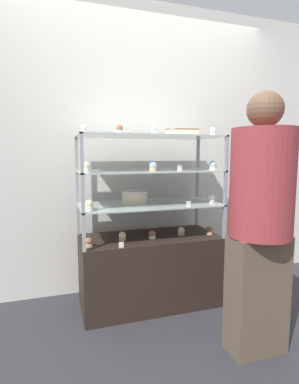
# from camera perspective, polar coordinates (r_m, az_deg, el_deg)

# --- Properties ---
(ground_plane) EXTENTS (20.00, 20.00, 0.00)m
(ground_plane) POSITION_cam_1_polar(r_m,az_deg,el_deg) (2.71, 0.00, -20.29)
(ground_plane) COLOR #2D2D33
(back_wall) EXTENTS (8.00, 0.05, 2.60)m
(back_wall) POSITION_cam_1_polar(r_m,az_deg,el_deg) (2.79, -2.53, 8.18)
(back_wall) COLOR silver
(back_wall) RESTS_ON ground_plane
(display_base) EXTENTS (1.13, 0.51, 0.58)m
(display_base) POSITION_cam_1_polar(r_m,az_deg,el_deg) (2.59, 0.00, -14.60)
(display_base) COLOR black
(display_base) RESTS_ON ground_plane
(display_riser_lower) EXTENTS (1.13, 0.51, 0.27)m
(display_riser_lower) POSITION_cam_1_polar(r_m,az_deg,el_deg) (2.44, 0.00, -2.62)
(display_riser_lower) COLOR #99999E
(display_riser_lower) RESTS_ON display_base
(display_riser_middle) EXTENTS (1.13, 0.51, 0.27)m
(display_riser_middle) POSITION_cam_1_polar(r_m,az_deg,el_deg) (2.41, 0.00, 3.79)
(display_riser_middle) COLOR #99999E
(display_riser_middle) RESTS_ON display_riser_lower
(display_riser_upper) EXTENTS (1.13, 0.51, 0.27)m
(display_riser_upper) POSITION_cam_1_polar(r_m,az_deg,el_deg) (2.41, 0.00, 10.28)
(display_riser_upper) COLOR #99999E
(display_riser_upper) RESTS_ON display_riser_middle
(layer_cake_centerpiece) EXTENTS (0.22, 0.22, 0.10)m
(layer_cake_centerpiece) POSITION_cam_1_polar(r_m,az_deg,el_deg) (2.48, -2.84, -0.91)
(layer_cake_centerpiece) COLOR beige
(layer_cake_centerpiece) RESTS_ON display_riser_lower
(sheet_cake_frosted) EXTENTS (0.24, 0.14, 0.06)m
(sheet_cake_frosted) POSITION_cam_1_polar(r_m,az_deg,el_deg) (2.49, 6.20, 11.20)
(sheet_cake_frosted) COLOR beige
(sheet_cake_frosted) RESTS_ON display_riser_upper
(cupcake_0) EXTENTS (0.06, 0.06, 0.07)m
(cupcake_0) POSITION_cam_1_polar(r_m,az_deg,el_deg) (2.26, -11.46, -9.37)
(cupcake_0) COLOR #CCB28C
(cupcake_0) RESTS_ON display_base
(cupcake_1) EXTENTS (0.06, 0.06, 0.07)m
(cupcake_1) POSITION_cam_1_polar(r_m,az_deg,el_deg) (2.39, -5.19, -8.40)
(cupcake_1) COLOR #CCB28C
(cupcake_1) RESTS_ON display_base
(cupcake_2) EXTENTS (0.06, 0.06, 0.07)m
(cupcake_2) POSITION_cam_1_polar(r_m,az_deg,el_deg) (2.42, 0.41, -8.13)
(cupcake_2) COLOR white
(cupcake_2) RESTS_ON display_base
(cupcake_3) EXTENTS (0.06, 0.06, 0.07)m
(cupcake_3) POSITION_cam_1_polar(r_m,az_deg,el_deg) (2.54, 6.05, -7.45)
(cupcake_3) COLOR #CCB28C
(cupcake_3) RESTS_ON display_base
(cupcake_4) EXTENTS (0.06, 0.06, 0.07)m
(cupcake_4) POSITION_cam_1_polar(r_m,az_deg,el_deg) (2.60, 11.31, -7.23)
(cupcake_4) COLOR #CCB28C
(cupcake_4) RESTS_ON display_base
(price_tag_0) EXTENTS (0.04, 0.00, 0.04)m
(price_tag_0) POSITION_cam_1_polar(r_m,az_deg,el_deg) (2.20, -5.40, -10.00)
(price_tag_0) COLOR white
(price_tag_0) RESTS_ON display_base
(cupcake_5) EXTENTS (0.06, 0.06, 0.07)m
(cupcake_5) POSITION_cam_1_polar(r_m,az_deg,el_deg) (2.20, -11.43, -2.43)
(cupcake_5) COLOR white
(cupcake_5) RESTS_ON display_riser_lower
(cupcake_6) EXTENTS (0.06, 0.06, 0.07)m
(cupcake_6) POSITION_cam_1_polar(r_m,az_deg,el_deg) (2.56, 11.68, -1.15)
(cupcake_6) COLOR beige
(cupcake_6) RESTS_ON display_riser_lower
(price_tag_1) EXTENTS (0.04, 0.00, 0.04)m
(price_tag_1) POSITION_cam_1_polar(r_m,az_deg,el_deg) (2.30, 7.42, -2.28)
(price_tag_1) COLOR white
(price_tag_1) RESTS_ON display_riser_lower
(cupcake_7) EXTENTS (0.06, 0.06, 0.07)m
(cupcake_7) POSITION_cam_1_polar(r_m,az_deg,el_deg) (2.17, -11.92, 4.65)
(cupcake_7) COLOR white
(cupcake_7) RESTS_ON display_riser_middle
(cupcake_8) EXTENTS (0.06, 0.06, 0.07)m
(cupcake_8) POSITION_cam_1_polar(r_m,az_deg,el_deg) (2.29, 0.67, 4.91)
(cupcake_8) COLOR #CCB28C
(cupcake_8) RESTS_ON display_riser_middle
(cupcake_9) EXTENTS (0.06, 0.06, 0.07)m
(cupcake_9) POSITION_cam_1_polar(r_m,az_deg,el_deg) (2.50, 11.98, 4.94)
(cupcake_9) COLOR beige
(cupcake_9) RESTS_ON display_riser_middle
(price_tag_2) EXTENTS (0.04, 0.00, 0.04)m
(price_tag_2) POSITION_cam_1_polar(r_m,az_deg,el_deg) (2.25, 5.76, 4.51)
(price_tag_2) COLOR white
(price_tag_2) RESTS_ON display_riser_middle
(cupcake_10) EXTENTS (0.05, 0.05, 0.07)m
(cupcake_10) POSITION_cam_1_polar(r_m,az_deg,el_deg) (2.27, -12.45, 11.58)
(cupcake_10) COLOR white
(cupcake_10) RESTS_ON display_riser_upper
(cupcake_11) EXTENTS (0.05, 0.05, 0.07)m
(cupcake_11) POSITION_cam_1_polar(r_m,az_deg,el_deg) (2.25, -5.71, 11.75)
(cupcake_11) COLOR white
(cupcake_11) RESTS_ON display_riser_upper
(cupcake_12) EXTENTS (0.05, 0.05, 0.07)m
(cupcake_12) POSITION_cam_1_polar(r_m,az_deg,el_deg) (2.35, 0.90, 11.59)
(cupcake_12) COLOR white
(cupcake_12) RESTS_ON display_riser_upper
(cupcake_13) EXTENTS (0.05, 0.05, 0.07)m
(cupcake_13) POSITION_cam_1_polar(r_m,az_deg,el_deg) (2.50, 12.02, 11.16)
(cupcake_13) COLOR beige
(cupcake_13) RESTS_ON display_riser_upper
(price_tag_3) EXTENTS (0.04, 0.00, 0.04)m
(price_tag_3) POSITION_cam_1_polar(r_m,az_deg,el_deg) (2.23, 4.40, 11.54)
(price_tag_3) COLOR white
(price_tag_3) RESTS_ON display_riser_upper
(donut_glazed) EXTENTS (0.13, 0.13, 0.03)m
(donut_glazed) POSITION_cam_1_polar(r_m,az_deg,el_deg) (2.39, -5.25, 11.09)
(donut_glazed) COLOR #EFB2BC
(donut_glazed) RESTS_ON display_riser_upper
(customer_figure) EXTENTS (0.38, 0.38, 1.61)m
(customer_figure) POSITION_cam_1_polar(r_m,az_deg,el_deg) (1.95, 20.34, -4.68)
(customer_figure) COLOR brown
(customer_figure) RESTS_ON ground_plane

